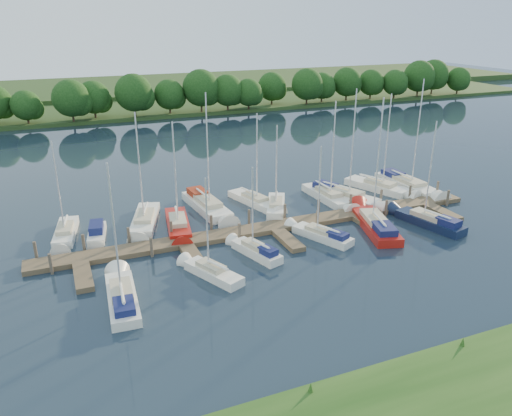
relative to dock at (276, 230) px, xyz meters
name	(u,v)px	position (x,y,z in m)	size (l,w,h in m)	color
ground	(318,270)	(0.00, -7.31, -0.20)	(260.00, 260.00, 0.00)	#192532
dock	(276,230)	(0.00, 0.00, 0.00)	(40.00, 6.00, 0.40)	brown
mooring_pilings	(271,221)	(0.00, 1.13, 0.40)	(38.24, 2.84, 2.00)	#473D33
far_shore	(137,105)	(0.00, 67.69, 0.10)	(180.00, 30.00, 0.60)	#233B17
distant_hill	(119,88)	(0.00, 92.69, 0.50)	(220.00, 40.00, 1.40)	#2F4A20
treeline	(125,96)	(-4.08, 54.97, 3.89)	(145.91, 9.86, 8.21)	#38281C
sailboat_n_0	(66,234)	(-16.76, 5.76, 0.07)	(2.46, 6.75, 8.63)	white
motorboat	(97,234)	(-14.34, 4.64, 0.13)	(1.96, 4.77, 1.52)	white
sailboat_n_2	(145,222)	(-10.14, 5.90, 0.07)	(3.94, 8.26, 10.38)	white
sailboat_n_3	(178,226)	(-7.64, 3.75, 0.07)	(2.85, 7.76, 9.85)	#A9170F
sailboat_n_4	(208,207)	(-3.94, 7.08, 0.14)	(2.90, 9.14, 11.60)	white
sailboat_n_5	(256,202)	(0.89, 6.89, 0.07)	(3.34, 7.36, 9.31)	white
sailboat_n_6	(276,207)	(2.14, 4.79, 0.07)	(3.99, 6.46, 8.54)	white
sailboat_n_7	(329,198)	(8.10, 5.08, 0.08)	(2.21, 8.06, 10.35)	white
sailboat_n_8	(345,197)	(9.64, 4.52, 0.13)	(5.13, 8.86, 11.50)	white
sailboat_n_9	(380,188)	(14.66, 5.61, 0.07)	(4.51, 8.19, 10.58)	white
sailboat_n_10	(409,186)	(17.89, 5.08, 0.12)	(2.59, 9.48, 11.93)	white
sailboat_s_0	(122,297)	(-13.88, -6.24, 0.11)	(2.18, 7.57, 9.56)	white
sailboat_s_1	(211,273)	(-7.52, -5.27, 0.08)	(3.35, 5.70, 7.64)	white
sailboat_s_2	(256,251)	(-3.33, -3.41, 0.12)	(2.68, 5.58, 7.38)	white
sailboat_s_3	(321,235)	(2.86, -2.58, 0.11)	(3.61, 6.17, 8.12)	white
sailboat_s_4	(374,224)	(8.29, -2.37, 0.13)	(4.30, 9.22, 11.63)	#A9170F
sailboat_s_5	(428,222)	(12.98, -3.77, 0.13)	(3.24, 7.47, 9.63)	#101C37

